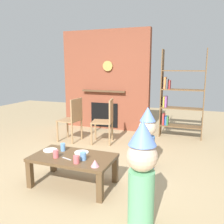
{
  "coord_description": "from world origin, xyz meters",
  "views": [
    {
      "loc": [
        1.37,
        -2.88,
        1.54
      ],
      "look_at": [
        0.15,
        0.4,
        0.87
      ],
      "focal_mm": 38.18,
      "sensor_mm": 36.0,
      "label": 1
    }
  ],
  "objects_px": {
    "dining_chair_left": "(73,117)",
    "bookshelf": "(178,98)",
    "paper_cup_near_left": "(83,156)",
    "child_with_cone_hat": "(142,172)",
    "paper_cup_center": "(56,154)",
    "paper_cup_near_right": "(63,147)",
    "dining_chair_middle": "(107,118)",
    "paper_plate_front": "(81,152)",
    "paper_cup_far_left": "(76,159)",
    "child_in_pink": "(147,136)",
    "birthday_cake_slice": "(95,163)",
    "coffee_table": "(73,161)",
    "paper_plate_rear": "(50,150)"
  },
  "relations": [
    {
      "from": "paper_cup_near_right",
      "to": "child_with_cone_hat",
      "type": "bearing_deg",
      "value": -26.34
    },
    {
      "from": "bookshelf",
      "to": "paper_cup_center",
      "type": "bearing_deg",
      "value": -113.55
    },
    {
      "from": "bookshelf",
      "to": "birthday_cake_slice",
      "type": "distance_m",
      "value": 3.02
    },
    {
      "from": "child_with_cone_hat",
      "to": "dining_chair_middle",
      "type": "xyz_separation_m",
      "value": [
        -1.26,
        2.27,
        -0.05
      ]
    },
    {
      "from": "child_with_cone_hat",
      "to": "dining_chair_middle",
      "type": "relative_size",
      "value": 1.18
    },
    {
      "from": "paper_cup_near_right",
      "to": "paper_plate_front",
      "type": "xyz_separation_m",
      "value": [
        0.28,
        0.02,
        -0.05
      ]
    },
    {
      "from": "coffee_table",
      "to": "child_in_pink",
      "type": "distance_m",
      "value": 1.17
    },
    {
      "from": "paper_cup_center",
      "to": "paper_plate_rear",
      "type": "height_order",
      "value": "paper_cup_center"
    },
    {
      "from": "child_with_cone_hat",
      "to": "paper_cup_near_right",
      "type": "bearing_deg",
      "value": -0.59
    },
    {
      "from": "paper_cup_near_left",
      "to": "paper_cup_center",
      "type": "relative_size",
      "value": 1.01
    },
    {
      "from": "paper_plate_front",
      "to": "dining_chair_middle",
      "type": "relative_size",
      "value": 0.21
    },
    {
      "from": "paper_cup_center",
      "to": "paper_cup_near_right",
      "type": "bearing_deg",
      "value": 101.21
    },
    {
      "from": "paper_plate_rear",
      "to": "birthday_cake_slice",
      "type": "relative_size",
      "value": 1.89
    },
    {
      "from": "dining_chair_left",
      "to": "bookshelf",
      "type": "bearing_deg",
      "value": -147.57
    },
    {
      "from": "paper_cup_near_right",
      "to": "child_in_pink",
      "type": "relative_size",
      "value": 0.11
    },
    {
      "from": "paper_cup_far_left",
      "to": "dining_chair_middle",
      "type": "height_order",
      "value": "dining_chair_middle"
    },
    {
      "from": "coffee_table",
      "to": "child_with_cone_hat",
      "type": "bearing_deg",
      "value": -25.76
    },
    {
      "from": "paper_plate_front",
      "to": "dining_chair_left",
      "type": "distance_m",
      "value": 1.8
    },
    {
      "from": "paper_plate_rear",
      "to": "child_with_cone_hat",
      "type": "relative_size",
      "value": 0.18
    },
    {
      "from": "bookshelf",
      "to": "paper_cup_near_right",
      "type": "bearing_deg",
      "value": -116.37
    },
    {
      "from": "paper_cup_near_right",
      "to": "child_in_pink",
      "type": "xyz_separation_m",
      "value": [
        1.02,
        0.72,
        0.05
      ]
    },
    {
      "from": "bookshelf",
      "to": "child_with_cone_hat",
      "type": "height_order",
      "value": "bookshelf"
    },
    {
      "from": "birthday_cake_slice",
      "to": "dining_chair_middle",
      "type": "distance_m",
      "value": 2.08
    },
    {
      "from": "paper_cup_center",
      "to": "dining_chair_middle",
      "type": "relative_size",
      "value": 0.11
    },
    {
      "from": "birthday_cake_slice",
      "to": "child_in_pink",
      "type": "distance_m",
      "value": 1.12
    },
    {
      "from": "paper_cup_center",
      "to": "paper_plate_front",
      "type": "relative_size",
      "value": 0.51
    },
    {
      "from": "birthday_cake_slice",
      "to": "dining_chair_left",
      "type": "distance_m",
      "value": 2.29
    },
    {
      "from": "paper_cup_near_left",
      "to": "paper_cup_near_right",
      "type": "xyz_separation_m",
      "value": [
        -0.41,
        0.19,
        0.0
      ]
    },
    {
      "from": "paper_cup_center",
      "to": "paper_cup_far_left",
      "type": "bearing_deg",
      "value": -11.54
    },
    {
      "from": "paper_cup_center",
      "to": "child_in_pink",
      "type": "distance_m",
      "value": 1.37
    },
    {
      "from": "paper_cup_near_left",
      "to": "child_with_cone_hat",
      "type": "relative_size",
      "value": 0.09
    },
    {
      "from": "coffee_table",
      "to": "child_in_pink",
      "type": "relative_size",
      "value": 1.12
    },
    {
      "from": "birthday_cake_slice",
      "to": "child_with_cone_hat",
      "type": "xyz_separation_m",
      "value": [
        0.62,
        -0.29,
        0.12
      ]
    },
    {
      "from": "child_with_cone_hat",
      "to": "dining_chair_left",
      "type": "relative_size",
      "value": 1.18
    },
    {
      "from": "paper_cup_near_left",
      "to": "dining_chair_left",
      "type": "relative_size",
      "value": 0.11
    },
    {
      "from": "dining_chair_left",
      "to": "birthday_cake_slice",
      "type": "bearing_deg",
      "value": 130.05
    },
    {
      "from": "paper_cup_near_left",
      "to": "paper_plate_rear",
      "type": "relative_size",
      "value": 0.52
    },
    {
      "from": "paper_plate_front",
      "to": "child_with_cone_hat",
      "type": "bearing_deg",
      "value": -33.15
    },
    {
      "from": "paper_cup_far_left",
      "to": "coffee_table",
      "type": "bearing_deg",
      "value": 129.37
    },
    {
      "from": "paper_plate_front",
      "to": "paper_plate_rear",
      "type": "height_order",
      "value": "same"
    },
    {
      "from": "paper_cup_far_left",
      "to": "child_in_pink",
      "type": "distance_m",
      "value": 1.22
    },
    {
      "from": "dining_chair_left",
      "to": "dining_chair_middle",
      "type": "xyz_separation_m",
      "value": [
        0.7,
        0.12,
        0.0
      ]
    },
    {
      "from": "dining_chair_middle",
      "to": "child_in_pink",
      "type": "bearing_deg",
      "value": 126.0
    },
    {
      "from": "bookshelf",
      "to": "paper_plate_front",
      "type": "bearing_deg",
      "value": -111.42
    },
    {
      "from": "dining_chair_left",
      "to": "dining_chair_middle",
      "type": "relative_size",
      "value": 1.0
    },
    {
      "from": "paper_cup_near_right",
      "to": "paper_plate_rear",
      "type": "height_order",
      "value": "paper_cup_near_right"
    },
    {
      "from": "bookshelf",
      "to": "paper_cup_center",
      "type": "relative_size",
      "value": 19.4
    },
    {
      "from": "paper_cup_near_left",
      "to": "coffee_table",
      "type": "bearing_deg",
      "value": 159.41
    },
    {
      "from": "bookshelf",
      "to": "child_with_cone_hat",
      "type": "distance_m",
      "value": 3.23
    },
    {
      "from": "bookshelf",
      "to": "paper_cup_center",
      "type": "xyz_separation_m",
      "value": [
        -1.24,
        -2.84,
        -0.43
      ]
    }
  ]
}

